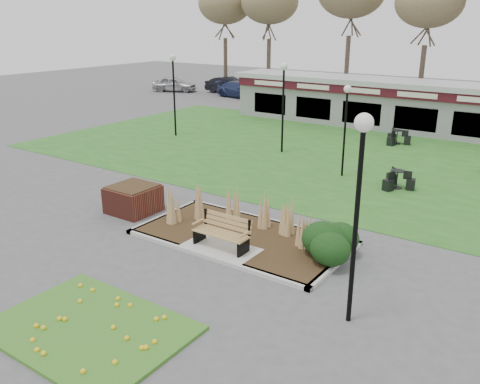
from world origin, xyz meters
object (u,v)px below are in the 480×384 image
Objects in this scene: park_bench at (223,232)px; car_silver at (175,84)px; food_pavilion at (424,107)px; lamp_post_near_right at (360,175)px; bistro_set_c at (397,182)px; lamp_post_far_left at (283,88)px; car_blue at (240,90)px; bistro_set_b at (397,139)px; brick_planter at (133,199)px; car_black at (229,85)px; lamp_post_mid_right at (346,111)px; lamp_post_mid_left at (173,77)px.

park_bench is 34.23m from car_silver.
food_pavilion is 5.30× the size of lamp_post_near_right.
lamp_post_far_left is at bearing 159.87° from bistro_set_c.
food_pavilion is at bearing -99.10° from car_blue.
car_silver is (-19.38, 13.80, -2.52)m from lamp_post_far_left.
brick_planter is at bearing -105.68° from bistro_set_b.
brick_planter is 15.65m from bistro_set_b.
lamp_post_far_left reaches higher than bistro_set_b.
car_black reaches higher than car_silver.
car_blue reaches higher than bistro_set_b.
lamp_post_far_left is at bearing 89.74° from brick_planter.
lamp_post_far_left is 1.01× the size of car_black.
lamp_post_far_left is 1.10× the size of car_silver.
park_bench is 4.47m from brick_planter.
car_blue is (-12.27, 14.12, -2.54)m from lamp_post_far_left.
food_pavilion is at bearing 89.02° from lamp_post_mid_right.
car_silver is (-23.56, 8.85, 0.41)m from bistro_set_b.
lamp_post_near_right is at bearing -132.81° from car_blue.
lamp_post_far_left is at bearing -137.90° from car_black.
bistro_set_b is 18.85m from car_blue.
lamp_post_mid_left is at bearing -155.08° from bistro_set_b.
bistro_set_b is (4.23, 15.06, -0.21)m from brick_planter.
car_black is at bearing 132.93° from lamp_post_far_left.
brick_planter is 0.38× the size of car_silver.
car_black is at bearing 139.51° from bistro_set_c.
bistro_set_c is (6.63, -2.43, -2.94)m from lamp_post_far_left.
lamp_post_far_left reaches higher than car_black.
lamp_post_mid_left is at bearing 170.31° from lamp_post_mid_right.
lamp_post_mid_right is 25.94m from car_black.
car_black is 0.96× the size of car_blue.
lamp_post_mid_right is at bearing 171.99° from bistro_set_c.
lamp_post_far_left is (-4.35, -8.85, 1.72)m from food_pavilion.
lamp_post_near_right reaches higher than lamp_post_mid_left.
lamp_post_far_left is 7.64m from bistro_set_c.
food_pavilion is 18.43× the size of bistro_set_c.
food_pavilion reaches higher than car_black.
lamp_post_far_left is at bearing -130.51° from car_blue.
lamp_post_near_right is 36.49m from car_black.
park_bench is 1.25× the size of bistro_set_b.
lamp_post_far_left is at bearing -116.20° from food_pavilion.
lamp_post_mid_right reaches higher than bistro_set_b.
food_pavilion is at bearing 101.91° from lamp_post_near_right.
food_pavilion is 17.46m from car_blue.
brick_planter is 9.53m from lamp_post_near_right.
car_silver is at bearing 159.40° from bistro_set_b.
car_blue is at bearing 128.69° from lamp_post_near_right.
bistro_set_c is at bearing -9.38° from lamp_post_mid_left.
lamp_post_mid_left is 1.00× the size of car_blue.
bistro_set_c is (2.46, -0.35, -2.53)m from lamp_post_mid_right.
lamp_post_far_left is at bearing 125.82° from lamp_post_near_right.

